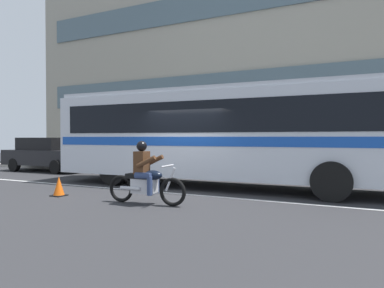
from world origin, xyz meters
TOP-DOWN VIEW (x-y plane):
  - ground_plane at (0.00, 0.00)m, footprint 60.00×60.00m
  - sidewalk_curb at (0.00, 5.10)m, footprint 28.00×3.80m
  - lane_center_stripe at (0.00, -0.60)m, footprint 26.60×0.14m
  - office_building_facade at (0.00, 7.39)m, footprint 28.00×0.89m
  - transit_bus at (0.91, 1.19)m, footprint 11.99×2.88m
  - motorcycle_with_rider at (0.07, -2.32)m, footprint 2.14×0.64m
  - parked_hatchback_downstreet at (-8.85, 2.58)m, footprint 4.54×1.97m
  - traffic_cone at (-2.78, -2.40)m, footprint 0.36×0.36m

SIDE VIEW (x-z plane):
  - ground_plane at x=0.00m, z-range 0.00..0.00m
  - lane_center_stripe at x=0.00m, z-range 0.00..0.01m
  - sidewalk_curb at x=0.00m, z-range 0.00..0.15m
  - traffic_cone at x=-2.78m, z-range -0.02..0.53m
  - motorcycle_with_rider at x=0.07m, z-range -0.13..1.44m
  - parked_hatchback_downstreet at x=-8.85m, z-range 0.03..1.67m
  - transit_bus at x=0.91m, z-range 0.27..3.49m
  - office_building_facade at x=0.00m, z-range 0.01..12.13m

